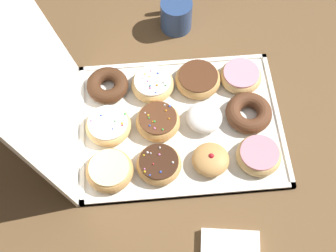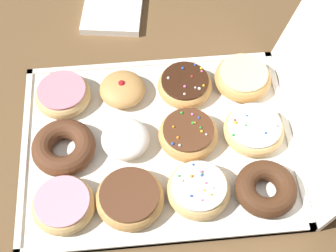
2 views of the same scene
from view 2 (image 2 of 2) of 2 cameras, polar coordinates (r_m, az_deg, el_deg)
name	(u,v)px [view 2 (image 2 of 2)]	position (r m, az deg, el deg)	size (l,w,h in m)	color
ground_plane	(158,145)	(0.95, -1.21, -2.24)	(3.00, 3.00, 0.00)	brown
donut_box	(158,144)	(0.94, -1.22, -2.08)	(0.40, 0.52, 0.01)	white
pink_frosted_donut_0	(63,95)	(1.00, -12.22, 3.62)	(0.11, 0.11, 0.04)	#E5B770
chocolate_cake_ring_donut_1	(64,147)	(0.93, -12.12, -2.46)	(0.12, 0.12, 0.04)	#59331E
pink_frosted_donut_2	(63,205)	(0.88, -12.15, -8.99)	(0.11, 0.11, 0.04)	#E5B770
jelly_filled_donut_3	(122,89)	(0.99, -5.36, 4.32)	(0.09, 0.09, 0.05)	tan
powdered_filled_donut_4	(126,141)	(0.92, -4.99, -1.75)	(0.09, 0.09, 0.05)	white
chocolate_frosted_donut_5	(130,198)	(0.86, -4.49, -8.42)	(0.12, 0.12, 0.04)	tan
sprinkle_donut_6	(185,85)	(0.99, 1.98, 4.82)	(0.11, 0.11, 0.04)	tan
sprinkle_donut_7	(188,133)	(0.92, 2.36, -0.88)	(0.11, 0.11, 0.04)	tan
sprinkle_donut_8	(199,190)	(0.87, 3.60, -7.46)	(0.11, 0.11, 0.04)	#E5B770
glazed_ring_donut_9	(243,78)	(1.01, 8.75, 5.61)	(0.12, 0.12, 0.04)	tan
sprinkle_donut_10	(254,132)	(0.94, 10.07, -0.65)	(0.12, 0.12, 0.04)	#E5B770
chocolate_cake_ring_donut_11	(266,189)	(0.89, 11.40, -7.22)	(0.11, 0.11, 0.04)	#472816
napkin_stack	(112,12)	(1.16, -6.53, 13.12)	(0.13, 0.13, 0.02)	white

